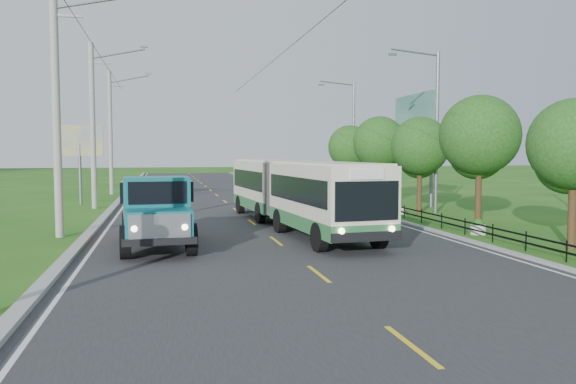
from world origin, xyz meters
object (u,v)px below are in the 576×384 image
object	(u,v)px
pole_far	(111,132)
planter_far	(352,198)
pole_near	(57,110)
tree_fourth	(420,149)
tree_second	(573,149)
pole_mid	(93,125)
billboard_right	(415,124)
planter_near	(478,228)
streetlight_mid	(434,126)
dump_truck	(156,207)
billboard_left	(79,146)
bus	(295,189)
tree_fifth	(379,146)
planter_mid	(399,209)
tree_third	(479,140)
tree_back	(350,149)
streetlight_far	(352,134)

from	to	relation	value
pole_far	planter_far	size ratio (longest dim) A/B	14.93
pole_near	tree_fourth	size ratio (longest dim) A/B	1.85
tree_second	pole_mid	bearing A→B (deg)	133.85
tree_fourth	billboard_right	bearing A→B (deg)	67.36
planter_near	streetlight_mid	bearing A→B (deg)	75.68
dump_truck	planter_near	bearing A→B (deg)	-1.32
tree_second	tree_fourth	xyz separation A→B (m)	(0.00, 12.00, 0.07)
planter_near	pole_mid	bearing A→B (deg)	138.35
planter_far	billboard_left	bearing A→B (deg)	173.69
pole_far	bus	world-z (taller)	pole_far
tree_second	tree_fifth	distance (m)	18.00
pole_mid	planter_near	size ratio (longest dim) A/B	14.93
planter_mid	billboard_right	xyz separation A→B (m)	(3.70, 6.00, 5.06)
tree_fifth	dump_truck	size ratio (longest dim) A/B	0.93
pole_mid	tree_third	size ratio (longest dim) A/B	1.67
pole_near	billboard_right	xyz separation A→B (m)	(20.56, 11.00, 0.25)
pole_mid	tree_fifth	xyz separation A→B (m)	(18.12, -0.86, -1.24)
pole_near	tree_back	size ratio (longest dim) A/B	1.82
planter_mid	tree_fourth	bearing A→B (deg)	6.39
pole_mid	planter_far	xyz separation A→B (m)	(16.86, 1.00, -4.81)
planter_mid	billboard_left	size ratio (longest dim) A/B	0.13
tree_back	dump_truck	size ratio (longest dim) A/B	0.88
pole_far	pole_mid	bearing A→B (deg)	-90.00
pole_mid	planter_far	world-z (taller)	pole_mid
pole_near	streetlight_far	world-z (taller)	pole_near
pole_far	tree_fifth	xyz separation A→B (m)	(18.12, -12.86, -1.24)
tree_fifth	planter_mid	size ratio (longest dim) A/B	8.66
planter_mid	tree_second	bearing A→B (deg)	-83.95
billboard_right	tree_fifth	bearing A→B (deg)	176.70
billboard_left	bus	xyz separation A→B (m)	(11.11, -14.29, -2.09)
streetlight_mid	streetlight_far	world-z (taller)	same
billboard_right	planter_far	bearing A→B (deg)	151.61
tree_back	streetlight_mid	size ratio (longest dim) A/B	0.61
tree_third	streetlight_far	distance (m)	19.90
pole_far	billboard_left	bearing A→B (deg)	-97.83
tree_fourth	bus	world-z (taller)	tree_fourth
tree_second	tree_back	bearing A→B (deg)	90.00
tree_third	planter_near	xyz separation A→B (m)	(-1.26, -2.14, -3.70)
tree_third	tree_fourth	world-z (taller)	tree_third
pole_near	tree_fourth	world-z (taller)	pole_near
billboard_left	billboard_right	xyz separation A→B (m)	(21.80, -4.00, 1.48)
planter_near	tree_second	bearing A→B (deg)	-71.97
pole_mid	billboard_left	bearing A→B (deg)	112.42
tree_second	streetlight_far	xyz separation A→B (m)	(0.79, 25.86, 1.38)
tree_third	tree_fourth	size ratio (longest dim) A/B	1.11
pole_near	streetlight_mid	size ratio (longest dim) A/B	1.10
planter_near	planter_mid	size ratio (longest dim) A/B	1.00
tree_second	tree_fifth	xyz separation A→B (m)	(0.00, 18.00, 0.33)
pole_near	pole_mid	xyz separation A→B (m)	(0.00, 12.00, 0.00)
tree_fourth	planter_mid	size ratio (longest dim) A/B	8.06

